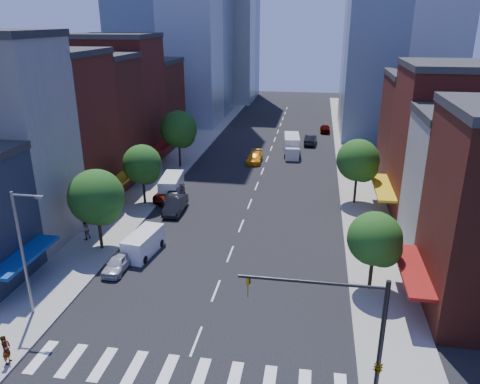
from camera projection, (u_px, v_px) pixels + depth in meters
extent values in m
plane|color=black|center=(196.00, 341.00, 29.97)|extent=(220.00, 220.00, 0.00)
cube|color=gray|center=(181.00, 158.00, 68.84)|extent=(5.00, 120.00, 0.15)
cube|color=gray|center=(355.00, 167.00, 65.04)|extent=(5.00, 120.00, 0.15)
cube|color=silver|center=(183.00, 374.00, 27.20)|extent=(19.00, 3.00, 0.01)
cube|color=maroon|center=(49.00, 134.00, 49.34)|extent=(12.00, 9.00, 16.00)
cube|color=#531E14|center=(87.00, 122.00, 57.37)|extent=(12.00, 8.00, 15.00)
cube|color=maroon|center=(115.00, 102.00, 64.89)|extent=(12.00, 9.00, 17.00)
cube|color=#531E14|center=(140.00, 105.00, 74.37)|extent=(12.00, 10.00, 13.00)
cube|color=maroon|center=(460.00, 147.00, 46.36)|extent=(12.00, 10.00, 15.00)
cube|color=#531E14|center=(435.00, 133.00, 55.96)|extent=(12.00, 10.00, 13.00)
cylinder|color=black|center=(380.00, 352.00, 22.77)|extent=(0.24, 0.24, 8.00)
cylinder|color=black|center=(311.00, 282.00, 22.05)|extent=(7.00, 0.16, 0.16)
imported|color=gold|center=(248.00, 288.00, 22.71)|extent=(0.22, 0.18, 1.10)
imported|color=gold|center=(378.00, 366.00, 23.05)|extent=(0.48, 2.24, 0.90)
cylinder|color=slate|center=(23.00, 255.00, 31.10)|extent=(0.20, 0.20, 9.00)
cylinder|color=slate|center=(26.00, 196.00, 29.45)|extent=(2.00, 0.14, 0.14)
cube|color=slate|center=(39.00, 197.00, 29.33)|extent=(0.50, 0.25, 0.18)
cylinder|color=black|center=(100.00, 228.00, 41.16)|extent=(0.28, 0.28, 3.92)
sphere|color=#154B16|center=(96.00, 197.00, 40.14)|extent=(4.80, 4.80, 4.80)
sphere|color=#154B16|center=(102.00, 206.00, 40.01)|extent=(3.36, 3.36, 3.36)
cylinder|color=black|center=(144.00, 188.00, 51.38)|extent=(0.28, 0.28, 3.64)
sphere|color=#154B16|center=(142.00, 164.00, 50.43)|extent=(4.20, 4.20, 4.20)
sphere|color=#154B16|center=(147.00, 171.00, 50.29)|extent=(2.94, 2.94, 2.94)
cylinder|color=black|center=(180.00, 152.00, 64.23)|extent=(0.28, 0.28, 4.20)
sphere|color=#154B16|center=(179.00, 129.00, 63.14)|extent=(5.00, 5.00, 5.00)
sphere|color=#154B16|center=(182.00, 135.00, 63.03)|extent=(3.50, 3.50, 3.50)
cylinder|color=black|center=(371.00, 269.00, 34.99)|extent=(0.28, 0.28, 3.36)
sphere|color=#154B16|center=(375.00, 238.00, 34.11)|extent=(4.00, 4.00, 4.00)
sphere|color=#154B16|center=(383.00, 248.00, 33.95)|extent=(2.80, 2.80, 2.80)
cylinder|color=black|center=(356.00, 186.00, 51.54)|extent=(0.28, 0.28, 3.92)
sphere|color=#154B16|center=(358.00, 160.00, 50.51)|extent=(4.60, 4.60, 4.60)
sphere|color=#154B16|center=(363.00, 167.00, 50.39)|extent=(3.22, 3.22, 3.22)
imported|color=#BBBAC0|center=(118.00, 263.00, 38.18)|extent=(1.60, 3.87, 1.31)
imported|color=black|center=(175.00, 205.00, 49.73)|extent=(1.94, 5.04, 1.64)
imported|color=#999999|center=(167.00, 193.00, 53.32)|extent=(2.46, 5.17, 1.42)
imported|color=black|center=(174.00, 196.00, 52.31)|extent=(2.50, 5.12, 1.43)
cube|color=white|center=(144.00, 243.00, 40.85)|extent=(2.46, 4.90, 1.97)
cube|color=black|center=(133.00, 249.00, 39.14)|extent=(1.84, 1.15, 0.85)
cylinder|color=black|center=(126.00, 257.00, 39.87)|extent=(0.32, 0.74, 0.71)
cylinder|color=black|center=(144.00, 260.00, 39.41)|extent=(0.32, 0.74, 0.71)
cylinder|color=black|center=(144.00, 241.00, 42.74)|extent=(0.32, 0.74, 0.71)
cylinder|color=black|center=(161.00, 243.00, 42.29)|extent=(0.32, 0.74, 0.71)
cube|color=white|center=(171.00, 185.00, 54.69)|extent=(2.65, 5.43, 2.20)
cube|color=black|center=(168.00, 189.00, 52.72)|extent=(2.04, 1.25, 0.94)
cylinder|color=black|center=(161.00, 196.00, 53.33)|extent=(0.35, 0.82, 0.80)
cylinder|color=black|center=(177.00, 197.00, 53.23)|extent=(0.35, 0.82, 0.80)
cylinder|color=black|center=(167.00, 186.00, 56.66)|extent=(0.35, 0.82, 0.80)
cylinder|color=black|center=(182.00, 186.00, 56.56)|extent=(0.35, 0.82, 0.80)
imported|color=#FA9C0D|center=(255.00, 157.00, 67.03)|extent=(2.06, 4.98, 1.44)
imported|color=black|center=(310.00, 140.00, 76.49)|extent=(2.05, 5.03, 1.62)
imported|color=#999999|center=(325.00, 128.00, 84.73)|extent=(1.76, 4.24, 1.44)
cube|color=silver|center=(292.00, 145.00, 70.85)|extent=(2.66, 6.03, 2.89)
cube|color=silver|center=(292.00, 154.00, 67.80)|extent=(2.12, 1.79, 1.80)
cylinder|color=black|center=(285.00, 156.00, 68.75)|extent=(0.34, 0.83, 0.81)
cylinder|color=black|center=(299.00, 156.00, 68.61)|extent=(0.34, 0.83, 0.81)
cylinder|color=black|center=(285.00, 149.00, 72.55)|extent=(0.34, 0.83, 0.81)
cylinder|color=black|center=(298.00, 149.00, 72.40)|extent=(0.34, 0.83, 0.81)
imported|color=#999999|center=(6.00, 350.00, 27.55)|extent=(0.55, 0.75, 1.90)
imported|color=#999999|center=(85.00, 230.00, 43.16)|extent=(0.99, 1.08, 1.79)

